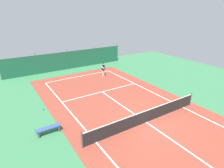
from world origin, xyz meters
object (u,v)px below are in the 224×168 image
(water_bottle, at_px, (43,109))
(tennis_net, at_px, (146,116))
(courtside_bench, at_px, (48,129))
(tennis_player, at_px, (103,69))
(tennis_ball_near_player, at_px, (142,105))
(parked_car, at_px, (56,60))

(water_bottle, bearing_deg, tennis_net, -44.58)
(courtside_bench, bearing_deg, tennis_player, 42.13)
(tennis_ball_near_player, relative_size, courtside_bench, 0.04)
(tennis_net, distance_m, tennis_player, 10.75)
(parked_car, bearing_deg, water_bottle, -107.69)
(tennis_player, distance_m, tennis_ball_near_player, 8.37)
(tennis_ball_near_player, distance_m, water_bottle, 8.18)
(courtside_bench, bearing_deg, tennis_net, -21.22)
(tennis_net, distance_m, water_bottle, 8.22)
(water_bottle, bearing_deg, tennis_ball_near_player, -25.91)
(courtside_bench, bearing_deg, water_bottle, 82.04)
(parked_car, relative_size, courtside_bench, 2.70)
(tennis_net, height_order, tennis_ball_near_player, tennis_net)
(parked_car, xyz_separation_m, courtside_bench, (-5.42, -15.50, -0.46))
(parked_car, bearing_deg, tennis_ball_near_player, -76.90)
(tennis_ball_near_player, height_order, courtside_bench, courtside_bench)
(parked_car, relative_size, water_bottle, 18.03)
(courtside_bench, distance_m, water_bottle, 3.35)
(courtside_bench, bearing_deg, parked_car, 70.73)
(parked_car, bearing_deg, tennis_net, -82.72)
(tennis_net, xyz_separation_m, tennis_player, (2.52, 10.44, 0.45))
(tennis_ball_near_player, bearing_deg, courtside_bench, 178.08)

